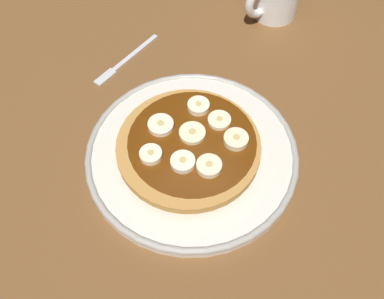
% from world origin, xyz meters
% --- Properties ---
extents(ground_plane, '(1.40, 1.40, 0.03)m').
position_xyz_m(ground_plane, '(0.00, 0.00, -0.01)').
color(ground_plane, brown).
extents(plate, '(0.27, 0.27, 0.02)m').
position_xyz_m(plate, '(0.00, 0.00, 0.01)').
color(plate, silver).
rests_on(plate, ground_plane).
extents(pancake_stack, '(0.18, 0.18, 0.02)m').
position_xyz_m(pancake_stack, '(0.00, 0.00, 0.02)').
color(pancake_stack, '#C37F43').
rests_on(pancake_stack, plate).
extents(banana_slice_0, '(0.03, 0.03, 0.01)m').
position_xyz_m(banana_slice_0, '(-0.01, -0.01, 0.04)').
color(banana_slice_0, beige).
rests_on(banana_slice_0, pancake_stack).
extents(banana_slice_1, '(0.03, 0.03, 0.01)m').
position_xyz_m(banana_slice_1, '(0.02, -0.04, 0.04)').
color(banana_slice_1, '#FCECC6').
rests_on(banana_slice_1, pancake_stack).
extents(banana_slice_2, '(0.03, 0.03, 0.01)m').
position_xyz_m(banana_slice_2, '(-0.04, 0.00, 0.04)').
color(banana_slice_2, '#FCEBBA').
rests_on(banana_slice_2, pancake_stack).
extents(banana_slice_3, '(0.03, 0.03, 0.01)m').
position_xyz_m(banana_slice_3, '(0.01, 0.04, 0.04)').
color(banana_slice_3, '#F6E7BE').
rests_on(banana_slice_3, pancake_stack).
extents(banana_slice_4, '(0.03, 0.03, 0.01)m').
position_xyz_m(banana_slice_4, '(0.03, 0.02, 0.04)').
color(banana_slice_4, '#EDE4C6').
rests_on(banana_slice_4, pancake_stack).
extents(banana_slice_5, '(0.03, 0.03, 0.01)m').
position_xyz_m(banana_slice_5, '(0.05, -0.01, 0.04)').
color(banana_slice_5, '#FDEEC4').
rests_on(banana_slice_5, pancake_stack).
extents(banana_slice_6, '(0.03, 0.03, 0.01)m').
position_xyz_m(banana_slice_6, '(-0.04, 0.03, 0.04)').
color(banana_slice_6, beige).
rests_on(banana_slice_6, pancake_stack).
extents(banana_slice_7, '(0.03, 0.03, 0.01)m').
position_xyz_m(banana_slice_7, '(-0.04, -0.03, 0.04)').
color(banana_slice_7, '#F9EBC3').
rests_on(banana_slice_7, pancake_stack).
extents(fork, '(0.13, 0.03, 0.01)m').
position_xyz_m(fork, '(-0.03, -0.19, 0.00)').
color(fork, silver).
rests_on(fork, ground_plane).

